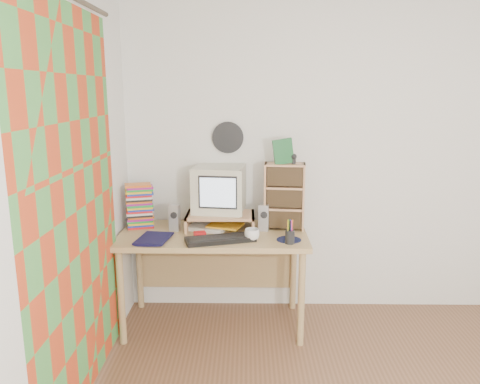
{
  "coord_description": "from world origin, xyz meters",
  "views": [
    {
      "loc": [
        -0.78,
        -1.98,
        1.8
      ],
      "look_at": [
        -0.83,
        1.33,
        1.08
      ],
      "focal_mm": 35.0,
      "sensor_mm": 36.0,
      "label": 1
    }
  ],
  "objects_px": {
    "keyboard": "(220,239)",
    "diary": "(139,236)",
    "dvd_stack": "(140,210)",
    "cd_rack": "(284,196)",
    "mug": "(252,235)",
    "crt_monitor": "(219,190)",
    "desk": "(214,247)"
  },
  "relations": [
    {
      "from": "crt_monitor",
      "to": "mug",
      "type": "xyz_separation_m",
      "value": [
        0.25,
        -0.33,
        -0.25
      ]
    },
    {
      "from": "dvd_stack",
      "to": "cd_rack",
      "type": "relative_size",
      "value": 0.55
    },
    {
      "from": "desk",
      "to": "diary",
      "type": "height_order",
      "value": "diary"
    },
    {
      "from": "cd_rack",
      "to": "mug",
      "type": "distance_m",
      "value": 0.45
    },
    {
      "from": "cd_rack",
      "to": "dvd_stack",
      "type": "bearing_deg",
      "value": -175.08
    },
    {
      "from": "desk",
      "to": "cd_rack",
      "type": "height_order",
      "value": "cd_rack"
    },
    {
      "from": "desk",
      "to": "keyboard",
      "type": "relative_size",
      "value": 2.85
    },
    {
      "from": "mug",
      "to": "desk",
      "type": "bearing_deg",
      "value": 139.84
    },
    {
      "from": "cd_rack",
      "to": "diary",
      "type": "height_order",
      "value": "cd_rack"
    },
    {
      "from": "cd_rack",
      "to": "diary",
      "type": "relative_size",
      "value": 1.94
    },
    {
      "from": "dvd_stack",
      "to": "diary",
      "type": "distance_m",
      "value": 0.35
    },
    {
      "from": "keyboard",
      "to": "mug",
      "type": "bearing_deg",
      "value": -10.16
    },
    {
      "from": "dvd_stack",
      "to": "mug",
      "type": "distance_m",
      "value": 0.93
    },
    {
      "from": "crt_monitor",
      "to": "diary",
      "type": "relative_size",
      "value": 1.42
    },
    {
      "from": "mug",
      "to": "diary",
      "type": "height_order",
      "value": "mug"
    },
    {
      "from": "keyboard",
      "to": "diary",
      "type": "bearing_deg",
      "value": 160.69
    },
    {
      "from": "diary",
      "to": "keyboard",
      "type": "bearing_deg",
      "value": 5.07
    },
    {
      "from": "desk",
      "to": "diary",
      "type": "xyz_separation_m",
      "value": [
        -0.52,
        -0.24,
        0.16
      ]
    },
    {
      "from": "cd_rack",
      "to": "diary",
      "type": "xyz_separation_m",
      "value": [
        -1.06,
        -0.3,
        -0.23
      ]
    },
    {
      "from": "keyboard",
      "to": "diary",
      "type": "distance_m",
      "value": 0.58
    },
    {
      "from": "cd_rack",
      "to": "mug",
      "type": "relative_size",
      "value": 4.68
    },
    {
      "from": "crt_monitor",
      "to": "mug",
      "type": "bearing_deg",
      "value": -45.13
    },
    {
      "from": "keyboard",
      "to": "mug",
      "type": "distance_m",
      "value": 0.23
    },
    {
      "from": "keyboard",
      "to": "dvd_stack",
      "type": "relative_size",
      "value": 1.76
    },
    {
      "from": "crt_monitor",
      "to": "dvd_stack",
      "type": "xyz_separation_m",
      "value": [
        -0.62,
        -0.01,
        -0.16
      ]
    },
    {
      "from": "dvd_stack",
      "to": "cd_rack",
      "type": "xyz_separation_m",
      "value": [
        1.12,
        -0.02,
        0.11
      ]
    },
    {
      "from": "crt_monitor",
      "to": "cd_rack",
      "type": "distance_m",
      "value": 0.51
    },
    {
      "from": "desk",
      "to": "keyboard",
      "type": "height_order",
      "value": "keyboard"
    },
    {
      "from": "desk",
      "to": "mug",
      "type": "height_order",
      "value": "mug"
    },
    {
      "from": "keyboard",
      "to": "dvd_stack",
      "type": "height_order",
      "value": "dvd_stack"
    },
    {
      "from": "dvd_stack",
      "to": "diary",
      "type": "bearing_deg",
      "value": -94.55
    },
    {
      "from": "desk",
      "to": "cd_rack",
      "type": "distance_m",
      "value": 0.67
    }
  ]
}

